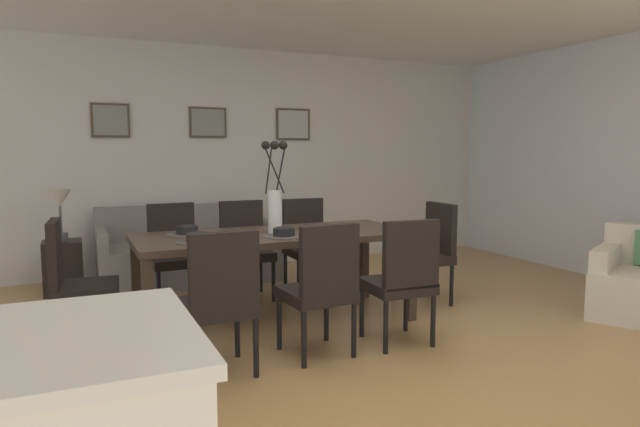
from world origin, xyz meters
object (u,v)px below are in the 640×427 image
dining_table (275,241)px  framed_picture_left (110,120)px  dining_chair_far_right (245,244)px  dining_chair_near_right (174,249)px  table_lamp (60,203)px  dining_chair_head_west (74,277)px  dining_chair_mid_right (307,241)px  bowl_near_right (187,229)px  framed_picture_right (293,124)px  side_table (63,267)px  dining_chair_near_left (220,296)px  framed_picture_center (208,123)px  bowl_far_left (284,231)px  dining_chair_mid_left (403,276)px  bowl_near_left (198,237)px  dining_chair_far_left (321,283)px  centerpiece_vase (275,198)px  dining_chair_head_east (430,248)px  sofa (188,255)px

dining_table → framed_picture_left: 2.72m
dining_table → dining_chair_far_right: size_ratio=2.39×
framed_picture_left → dining_chair_near_right: bearing=-73.9°
table_lamp → framed_picture_left: 1.12m
dining_chair_head_west → dining_chair_near_right: bearing=45.6°
dining_chair_mid_right → bowl_near_right: dining_chair_mid_right is taller
framed_picture_left → framed_picture_right: (2.12, -0.00, 0.00)m
dining_chair_head_west → side_table: size_ratio=1.77×
dining_chair_near_left → bowl_near_right: bearing=89.1°
bowl_near_right → framed_picture_center: bearing=72.3°
dining_chair_near_left → dining_chair_head_west: same height
bowl_far_left → framed_picture_right: 2.86m
dining_chair_far_right → dining_chair_mid_right: size_ratio=1.00×
side_table → table_lamp: size_ratio=1.02×
dining_chair_mid_left → dining_chair_head_west: same height
side_table → framed_picture_left: (0.53, 0.53, 1.47)m
bowl_far_left → side_table: (-1.59, 1.96, -0.52)m
dining_chair_far_right → bowl_far_left: 1.11m
dining_chair_near_right → dining_chair_far_right: same height
dining_chair_far_right → dining_chair_mid_right: (0.63, -0.03, 0.00)m
dining_chair_far_right → bowl_near_right: bearing=-135.0°
framed_picture_right → bowl_near_left: bearing=-124.7°
dining_chair_near_left → framed_picture_left: 3.41m
dining_chair_far_left → dining_chair_mid_right: same height
bowl_near_right → table_lamp: 1.80m
table_lamp → side_table: bearing=-63.4°
dining_table → dining_chair_head_west: bearing=179.2°
dining_chair_far_right → bowl_near_right: (-0.67, -0.67, 0.27)m
dining_chair_near_left → centerpiece_vase: size_ratio=1.25×
dining_chair_near_left → dining_chair_head_west: bearing=131.8°
dining_chair_near_right → table_lamp: (-0.93, 0.87, 0.38)m
framed_picture_right → bowl_far_left: bearing=-113.1°
dining_chair_far_left → dining_chair_head_east: (1.48, 0.84, 0.00)m
dining_chair_head_east → bowl_near_right: 2.19m
dining_chair_mid_left → dining_chair_near_right: bearing=126.7°
dining_chair_head_east → framed_picture_center: (-1.50, 2.29, 1.21)m
dining_chair_mid_left → table_lamp: 3.47m
dining_chair_near_right → bowl_far_left: dining_chair_near_right is taller
bowl_near_left → dining_chair_head_east: bearing=5.2°
dining_chair_mid_left → dining_chair_head_west: (-2.14, 0.90, 0.00)m
dining_chair_far_left → dining_chair_head_west: (-1.51, 0.87, 0.00)m
dining_chair_near_left → dining_table: bearing=52.6°
dining_chair_mid_left → framed_picture_left: size_ratio=2.32×
dining_chair_mid_left → bowl_near_right: 1.72m
dining_chair_head_west → dining_chair_head_east: bearing=-0.6°
centerpiece_vase → bowl_far_left: size_ratio=4.32×
dining_chair_mid_right → table_lamp: table_lamp is taller
side_table → bowl_near_left: bearing=-64.6°
dining_chair_mid_right → framed_picture_left: size_ratio=2.32×
dining_table → sofa: 1.87m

